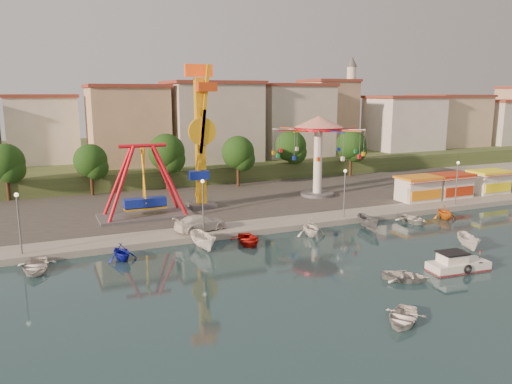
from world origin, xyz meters
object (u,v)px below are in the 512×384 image
cabin_motorboat (457,265)px  skiff (469,242)px  pirate_ship_ride (144,183)px  kamikaze_tower (201,140)px  wave_swinger (318,138)px  rowboat_a (405,276)px  van (201,223)px

cabin_motorboat → skiff: (5.20, 3.81, 0.24)m
pirate_ship_ride → kamikaze_tower: 8.52m
wave_swinger → cabin_motorboat: bearing=-96.8°
rowboat_a → pirate_ship_ride: bearing=71.5°
skiff → rowboat_a: bearing=-135.3°
pirate_ship_ride → kamikaze_tower: bearing=15.2°
wave_swinger → cabin_motorboat: wave_swinger is taller
wave_swinger → cabin_motorboat: size_ratio=2.28×
kamikaze_tower → van: (-3.22, -9.64, -7.24)m
skiff → van: van is taller
pirate_ship_ride → cabin_motorboat: (19.77, -25.15, -3.93)m
pirate_ship_ride → van: pirate_ship_ride is taller
kamikaze_tower → pirate_ship_ride: bearing=-164.8°
cabin_motorboat → van: size_ratio=0.96×
cabin_motorboat → van: 23.58m
rowboat_a → cabin_motorboat: bearing=-47.5°
kamikaze_tower → skiff: kamikaze_tower is taller
pirate_ship_ride → cabin_motorboat: pirate_ship_ride is taller
pirate_ship_ride → kamikaze_tower: (7.15, 1.94, 4.21)m
kamikaze_tower → skiff: 30.36m
wave_swinger → van: 22.70m
kamikaze_tower → rowboat_a: (7.40, -27.17, -8.25)m
pirate_ship_ride → wave_swinger: bearing=6.1°
kamikaze_tower → cabin_motorboat: (12.62, -27.08, -8.14)m
rowboat_a → skiff: (10.41, 3.90, 0.34)m
kamikaze_tower → wave_swinger: bearing=1.9°
pirate_ship_ride → rowboat_a: 29.41m
van → kamikaze_tower: bearing=-29.2°
skiff → kamikaze_tower: bearing=151.6°
wave_swinger → skiff: size_ratio=3.19×
pirate_ship_ride → van: 9.16m
pirate_ship_ride → wave_swinger: (23.05, 2.46, 3.80)m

